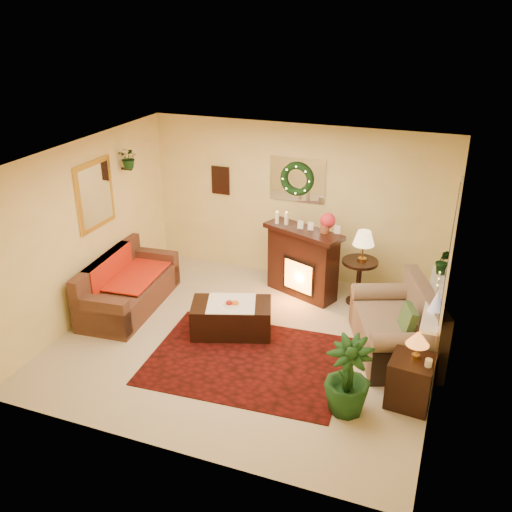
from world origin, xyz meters
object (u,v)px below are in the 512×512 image
(loveseat, at_px, (395,324))
(fireplace, at_px, (302,263))
(end_table_square, at_px, (410,384))
(coffee_table, at_px, (232,320))
(side_table_round, at_px, (358,283))
(sofa, at_px, (129,282))

(loveseat, bearing_deg, fireplace, 123.11)
(end_table_square, relative_size, coffee_table, 0.54)
(fireplace, bearing_deg, side_table_round, 24.31)
(sofa, height_order, coffee_table, sofa)
(loveseat, distance_m, coffee_table, 2.24)
(coffee_table, bearing_deg, end_table_square, -34.35)
(loveseat, height_order, end_table_square, loveseat)
(fireplace, distance_m, end_table_square, 2.95)
(end_table_square, bearing_deg, fireplace, 131.80)
(coffee_table, bearing_deg, loveseat, -10.13)
(sofa, relative_size, fireplace, 1.66)
(side_table_round, bearing_deg, end_table_square, -64.60)
(sofa, distance_m, loveseat, 3.96)
(sofa, bearing_deg, coffee_table, -9.73)
(fireplace, distance_m, side_table_round, 0.93)
(fireplace, bearing_deg, loveseat, -13.50)
(sofa, height_order, end_table_square, sofa)
(sofa, xyz_separation_m, loveseat, (3.96, 0.19, -0.01))
(side_table_round, height_order, end_table_square, side_table_round)
(loveseat, xyz_separation_m, side_table_round, (-0.72, 1.18, -0.09))
(fireplace, bearing_deg, end_table_square, -26.38)
(sofa, height_order, loveseat, loveseat)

